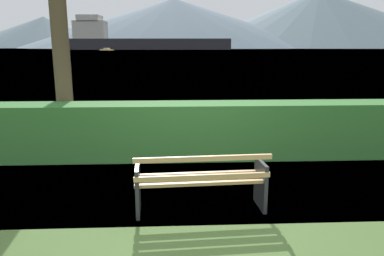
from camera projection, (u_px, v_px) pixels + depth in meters
The scene contains 7 objects.
ground_plane at pixel (200, 209), 5.15m from camera, with size 1400.00×1400.00×0.00m, color #4C6B33.
water_surface at pixel (175, 49), 306.86m from camera, with size 620.00×620.00×0.00m, color #7A99A8.
park_bench at pixel (201, 182), 4.99m from camera, with size 1.82×0.68×0.87m.
hedge_row at pixel (192, 130), 7.46m from camera, with size 13.17×0.83×1.12m, color #387A33.
cargo_ship_large at pixel (132, 40), 257.76m from camera, with size 120.48×21.98×23.36m.
fishing_boat_near at pixel (107, 50), 202.33m from camera, with size 8.49×6.70×1.47m.
distant_hills at pixel (234, 22), 543.65m from camera, with size 753.75×443.62×83.86m.
Camera 1 is at (-0.34, -4.76, 2.23)m, focal length 34.23 mm.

